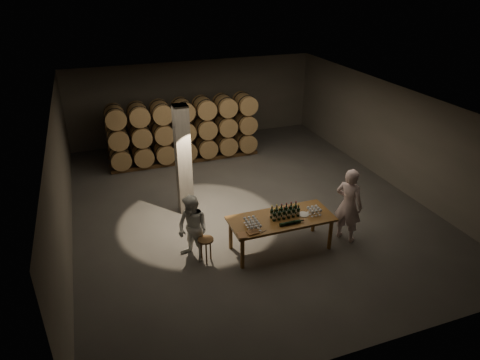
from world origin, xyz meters
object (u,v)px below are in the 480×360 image
object	(u,v)px
notebook_near	(253,232)
stool	(206,243)
bottle_cluster	(285,213)
plate	(303,214)
person_man	(349,205)
tasting_table	(281,221)
person_woman	(193,229)

from	to	relation	value
notebook_near	stool	size ratio (longest dim) A/B	0.41
bottle_cluster	plate	distance (m)	0.50
bottle_cluster	stool	size ratio (longest dim) A/B	1.16
bottle_cluster	person_man	size ratio (longest dim) A/B	0.36
tasting_table	bottle_cluster	world-z (taller)	bottle_cluster
tasting_table	person_woman	distance (m)	2.19
stool	person_woman	distance (m)	0.47
plate	person_woman	distance (m)	2.78
person_man	person_woman	size ratio (longest dim) A/B	1.18
notebook_near	bottle_cluster	bearing A→B (deg)	15.51
plate	person_man	world-z (taller)	person_man
bottle_cluster	notebook_near	distance (m)	1.09
tasting_table	plate	xyz separation A→B (m)	(0.59, -0.05, 0.11)
notebook_near	person_woman	world-z (taller)	person_woman
plate	stool	size ratio (longest dim) A/B	0.44
bottle_cluster	plate	world-z (taller)	bottle_cluster
tasting_table	notebook_near	size ratio (longest dim) A/B	10.00
tasting_table	person_man	size ratio (longest dim) A/B	1.29
person_woman	stool	bearing A→B (deg)	17.08
tasting_table	stool	xyz separation A→B (m)	(-1.91, 0.12, -0.28)
stool	person_woman	world-z (taller)	person_woman
tasting_table	bottle_cluster	bearing A→B (deg)	4.98
person_man	person_woman	distance (m)	4.01
tasting_table	person_man	bearing A→B (deg)	-5.32
tasting_table	bottle_cluster	xyz separation A→B (m)	(0.10, 0.01, 0.22)
plate	stool	world-z (taller)	plate
stool	bottle_cluster	bearing A→B (deg)	-3.25
stool	tasting_table	bearing A→B (deg)	-3.69
plate	notebook_near	distance (m)	1.53
tasting_table	bottle_cluster	size ratio (longest dim) A/B	3.54
bottle_cluster	stool	world-z (taller)	bottle_cluster
bottle_cluster	person_man	world-z (taller)	person_man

